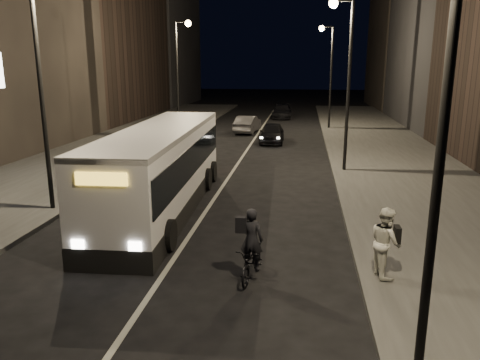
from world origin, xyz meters
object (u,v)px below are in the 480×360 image
(streetlight_right_near, at_px, (431,62))
(car_mid, at_px, (248,124))
(streetlight_right_far, at_px, (328,63))
(car_far, at_px, (282,111))
(city_bus, at_px, (162,165))
(streetlight_right_mid, at_px, (344,63))
(pedestrian_woman, at_px, (386,242))
(streetlight_left_near, at_px, (46,63))
(streetlight_left_far, at_px, (180,63))
(cyclist_on_bicycle, at_px, (252,256))
(car_near, at_px, (272,133))

(streetlight_right_near, distance_m, car_mid, 30.30)
(streetlight_right_far, xyz_separation_m, car_mid, (-6.21, -2.72, -4.69))
(streetlight_right_far, relative_size, car_far, 1.77)
(streetlight_right_far, bearing_deg, car_far, 116.79)
(streetlight_right_near, distance_m, streetlight_right_far, 32.00)
(streetlight_right_near, xyz_separation_m, city_bus, (-6.99, 8.92, -3.69))
(car_mid, bearing_deg, streetlight_right_mid, 120.89)
(car_mid, bearing_deg, city_bus, 93.64)
(car_mid, relative_size, car_far, 0.89)
(car_far, bearing_deg, streetlight_right_far, -62.97)
(streetlight_right_far, bearing_deg, streetlight_right_near, -90.00)
(pedestrian_woman, bearing_deg, streetlight_left_near, 54.31)
(pedestrian_woman, bearing_deg, streetlight_right_far, -14.06)
(streetlight_left_far, bearing_deg, streetlight_right_far, 29.36)
(streetlight_right_mid, height_order, city_bus, streetlight_right_mid)
(streetlight_right_mid, distance_m, streetlight_left_near, 13.33)
(pedestrian_woman, bearing_deg, streetlight_right_mid, -13.35)
(car_mid, bearing_deg, pedestrian_woman, 110.08)
(streetlight_right_far, height_order, streetlight_left_near, same)
(streetlight_right_mid, height_order, streetlight_right_far, same)
(pedestrian_woman, bearing_deg, streetlight_left_far, 11.59)
(cyclist_on_bicycle, height_order, pedestrian_woman, cyclist_on_bicycle)
(cyclist_on_bicycle, bearing_deg, streetlight_right_near, -39.89)
(cyclist_on_bicycle, bearing_deg, streetlight_left_far, 117.53)
(car_near, distance_m, car_far, 15.20)
(streetlight_right_near, xyz_separation_m, pedestrian_woman, (0.27, 3.78, -4.31))
(streetlight_left_far, height_order, car_mid, streetlight_left_far)
(streetlight_left_far, relative_size, pedestrian_woman, 4.58)
(streetlight_left_far, bearing_deg, streetlight_right_mid, -43.16)
(streetlight_right_near, distance_m, car_far, 40.34)
(streetlight_right_mid, height_order, pedestrian_woman, streetlight_right_mid)
(streetlight_right_near, height_order, streetlight_left_far, same)
(car_near, bearing_deg, pedestrian_woman, -79.13)
(streetlight_right_far, distance_m, cyclist_on_bicycle, 29.10)
(streetlight_right_mid, xyz_separation_m, streetlight_right_far, (0.00, 16.00, 0.00))
(city_bus, height_order, pedestrian_woman, city_bus)
(streetlight_left_near, height_order, cyclist_on_bicycle, streetlight_left_near)
(cyclist_on_bicycle, xyz_separation_m, car_near, (-0.94, 21.23, 0.03))
(cyclist_on_bicycle, bearing_deg, streetlight_left_near, 158.00)
(streetlight_right_near, relative_size, streetlight_right_mid, 1.00)
(streetlight_right_far, xyz_separation_m, car_far, (-3.97, 7.87, -4.70))
(city_bus, height_order, cyclist_on_bicycle, city_bus)
(streetlight_right_near, bearing_deg, streetlight_right_mid, 90.00)
(city_bus, distance_m, car_mid, 20.39)
(streetlight_left_near, bearing_deg, pedestrian_woman, -21.09)
(streetlight_right_far, bearing_deg, streetlight_right_mid, -90.00)
(streetlight_right_far, distance_m, car_far, 9.99)
(streetlight_right_mid, relative_size, pedestrian_woman, 4.58)
(streetlight_right_mid, bearing_deg, cyclist_on_bicycle, -103.53)
(streetlight_left_far, bearing_deg, streetlight_left_near, -90.00)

